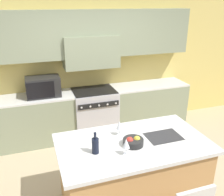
# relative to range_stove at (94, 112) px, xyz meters

# --- Properties ---
(ground_plane) EXTENTS (10.00, 10.00, 0.00)m
(ground_plane) POSITION_rel_range_stove_xyz_m (0.00, -1.67, -0.46)
(ground_plane) COLOR tan
(back_cabinetry) EXTENTS (10.00, 0.46, 2.70)m
(back_cabinetry) POSITION_rel_range_stove_xyz_m (0.00, 0.27, 1.15)
(back_cabinetry) COLOR #DBC166
(back_cabinetry) RESTS_ON ground_plane
(back_counter) EXTENTS (3.96, 0.62, 0.92)m
(back_counter) POSITION_rel_range_stove_xyz_m (-0.00, 0.02, -0.01)
(back_counter) COLOR gray
(back_counter) RESTS_ON ground_plane
(range_stove) EXTENTS (0.84, 0.70, 0.93)m
(range_stove) POSITION_rel_range_stove_xyz_m (0.00, 0.00, 0.00)
(range_stove) COLOR #B7B7BC
(range_stove) RESTS_ON ground_plane
(microwave) EXTENTS (0.60, 0.39, 0.36)m
(microwave) POSITION_rel_range_stove_xyz_m (-0.94, 0.02, 0.63)
(microwave) COLOR black
(microwave) RESTS_ON back_counter
(kitchen_island) EXTENTS (1.83, 1.04, 0.94)m
(kitchen_island) POSITION_rel_range_stove_xyz_m (-0.04, -2.02, 0.01)
(kitchen_island) COLOR #B7844C
(kitchen_island) RESTS_ON ground_plane
(wine_bottle) EXTENTS (0.08, 0.08, 0.26)m
(wine_bottle) POSITION_rel_range_stove_xyz_m (-0.54, -2.10, 0.57)
(wine_bottle) COLOR black
(wine_bottle) RESTS_ON kitchen_island
(wine_glass_near) EXTENTS (0.08, 0.08, 0.20)m
(wine_glass_near) POSITION_rel_range_stove_xyz_m (-0.22, -2.24, 0.61)
(wine_glass_near) COLOR white
(wine_glass_near) RESTS_ON kitchen_island
(wine_glass_far) EXTENTS (0.08, 0.08, 0.20)m
(wine_glass_far) POSITION_rel_range_stove_xyz_m (-0.14, -1.80, 0.61)
(wine_glass_far) COLOR white
(wine_glass_far) RESTS_ON kitchen_island
(fruit_bowl) EXTENTS (0.24, 0.24, 0.11)m
(fruit_bowl) POSITION_rel_range_stove_xyz_m (-0.07, -2.08, 0.52)
(fruit_bowl) COLOR black
(fruit_bowl) RESTS_ON kitchen_island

